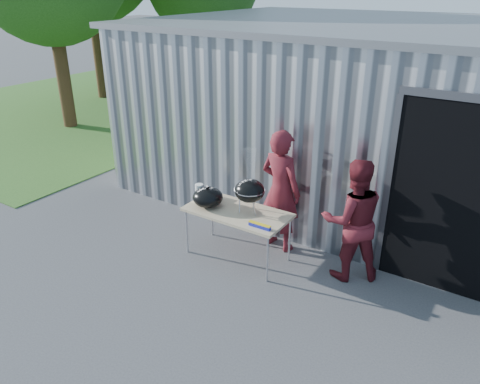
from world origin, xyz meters
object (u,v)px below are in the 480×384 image
Objects in this scene: folding_table at (237,214)px; person_cook at (281,191)px; kettle_grill at (250,185)px; person_bystander at (353,220)px.

person_cook is at bearing 59.23° from folding_table.
kettle_grill is 0.55× the size of person_bystander.
person_bystander is (1.38, 0.38, -0.31)m from kettle_grill.
person_bystander is (1.18, -0.17, -0.07)m from person_cook.
person_bystander is at bearing 15.89° from folding_table.
kettle_grill is at bearing -20.46° from person_bystander.
folding_table is 0.49m from kettle_grill.
kettle_grill is 1.46m from person_bystander.
kettle_grill reaches higher than folding_table.
kettle_grill is (0.16, 0.06, 0.46)m from folding_table.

